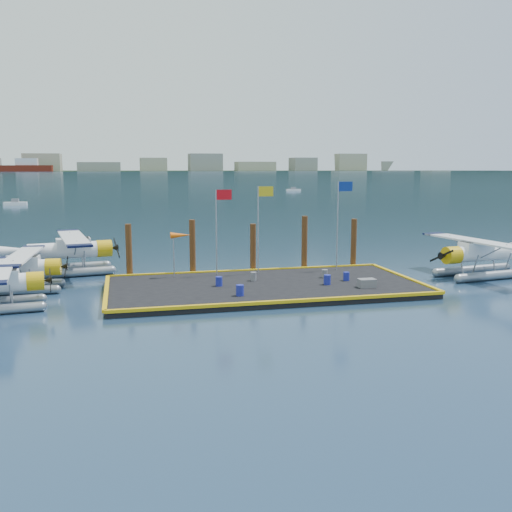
% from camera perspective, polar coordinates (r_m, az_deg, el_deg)
% --- Properties ---
extents(ground, '(4000.00, 4000.00, 0.00)m').
position_cam_1_polar(ground, '(37.34, 0.83, -3.41)').
color(ground, '#162C43').
rests_on(ground, ground).
extents(dock, '(20.00, 10.00, 0.40)m').
position_cam_1_polar(dock, '(37.30, 0.83, -3.11)').
color(dock, black).
rests_on(dock, ground).
extents(dock_bumpers, '(20.25, 10.25, 0.18)m').
position_cam_1_polar(dock_bumpers, '(37.24, 0.83, -2.68)').
color(dock_bumpers, gold).
rests_on(dock_bumpers, dock).
extents(far_backdrop, '(3050.00, 2050.00, 810.00)m').
position_cam_1_polar(far_backdrop, '(1790.26, -5.43, 9.01)').
color(far_backdrop, black).
rests_on(far_backdrop, ground).
extents(seaplane_b, '(8.16, 8.99, 3.20)m').
position_cam_1_polar(seaplane_b, '(39.64, -22.82, -1.34)').
color(seaplane_b, gray).
rests_on(seaplane_b, ground).
extents(seaplane_c, '(9.68, 10.62, 3.75)m').
position_cam_1_polar(seaplane_c, '(44.62, -18.30, 0.30)').
color(seaplane_c, gray).
rests_on(seaplane_c, ground).
extents(seaplane_d, '(9.36, 10.30, 3.64)m').
position_cam_1_polar(seaplane_d, '(44.43, 21.50, 0.03)').
color(seaplane_d, gray).
rests_on(seaplane_d, ground).
extents(drum_0, '(0.43, 0.43, 0.61)m').
position_cam_1_polar(drum_0, '(36.65, -3.72, -2.54)').
color(drum_0, navy).
rests_on(drum_0, dock).
extents(drum_1, '(0.45, 0.45, 0.64)m').
position_cam_1_polar(drum_1, '(37.30, 7.14, -2.37)').
color(drum_1, navy).
rests_on(drum_1, dock).
extents(drum_2, '(0.41, 0.41, 0.58)m').
position_cam_1_polar(drum_2, '(38.78, 9.02, -2.02)').
color(drum_2, navy).
rests_on(drum_2, dock).
extents(drum_3, '(0.47, 0.47, 0.66)m').
position_cam_1_polar(drum_3, '(33.87, -1.62, -3.45)').
color(drum_3, navy).
rests_on(drum_3, dock).
extents(drum_4, '(0.40, 0.40, 0.56)m').
position_cam_1_polar(drum_4, '(39.60, 6.89, -1.76)').
color(drum_4, slate).
rests_on(drum_4, dock).
extents(drum_5, '(0.41, 0.41, 0.57)m').
position_cam_1_polar(drum_5, '(38.28, -0.26, -2.05)').
color(drum_5, slate).
rests_on(drum_5, dock).
extents(crate, '(1.07, 0.72, 0.54)m').
position_cam_1_polar(crate, '(36.91, 11.02, -2.67)').
color(crate, slate).
rests_on(crate, dock).
extents(flagpole_red, '(1.14, 0.08, 6.00)m').
position_cam_1_polar(flagpole_red, '(39.88, -3.70, 3.76)').
color(flagpole_red, gray).
rests_on(flagpole_red, dock).
extents(flagpole_yellow, '(1.14, 0.08, 6.20)m').
position_cam_1_polar(flagpole_yellow, '(40.48, 0.49, 4.02)').
color(flagpole_yellow, gray).
rests_on(flagpole_yellow, dock).
extents(flagpole_blue, '(1.14, 0.08, 6.50)m').
position_cam_1_polar(flagpole_blue, '(42.30, 8.42, 4.37)').
color(flagpole_blue, gray).
rests_on(flagpole_blue, dock).
extents(windsock, '(1.40, 0.44, 3.12)m').
position_cam_1_polar(windsock, '(39.64, -7.58, 1.97)').
color(windsock, gray).
rests_on(windsock, dock).
extents(piling_0, '(0.44, 0.44, 4.00)m').
position_cam_1_polar(piling_0, '(41.20, -12.59, 0.37)').
color(piling_0, '#3F2412').
rests_on(piling_0, ground).
extents(piling_1, '(0.44, 0.44, 4.20)m').
position_cam_1_polar(piling_1, '(41.48, -6.37, 0.73)').
color(piling_1, '#3F2412').
rests_on(piling_1, ground).
extents(piling_2, '(0.44, 0.44, 3.80)m').
position_cam_1_polar(piling_2, '(42.28, -0.30, 0.67)').
color(piling_2, '#3F2412').
rests_on(piling_2, ground).
extents(piling_3, '(0.44, 0.44, 4.30)m').
position_cam_1_polar(piling_3, '(43.32, 4.86, 1.17)').
color(piling_3, '#3F2412').
rests_on(piling_3, ground).
extents(piling_4, '(0.44, 0.44, 4.00)m').
position_cam_1_polar(piling_4, '(44.74, 9.73, 1.13)').
color(piling_4, '#3F2412').
rests_on(piling_4, ground).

